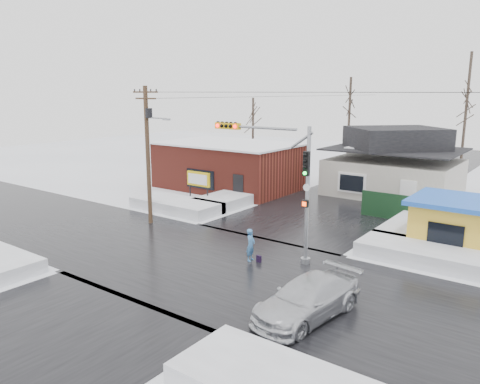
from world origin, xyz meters
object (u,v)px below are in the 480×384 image
Objects in this scene: utility_pole at (148,147)px; car at (308,299)px; pedestrian at (251,245)px; kiosk at (455,223)px; marquee_sign at (198,180)px; traffic_signal at (280,173)px.

utility_pole reaches higher than car.
car is (14.80, -5.60, -4.35)m from utility_pole.
kiosk is at bearing -54.47° from pedestrian.
utility_pole reaches higher than marquee_sign.
utility_pole is 1.72× the size of car.
marquee_sign reaches higher than pedestrian.
utility_pole is (-10.36, 0.53, 0.57)m from traffic_signal.
car is at bearing -20.73° from utility_pole.
marquee_sign is 0.49× the size of car.
utility_pole is 10.52m from pedestrian.
kiosk is 11.56m from pedestrian.
marquee_sign is (-1.07, 5.99, -3.19)m from utility_pole.
traffic_signal is 1.52× the size of kiosk.
marquee_sign is (-11.43, 6.53, -2.62)m from traffic_signal.
kiosk reaches higher than marquee_sign.
marquee_sign is at bearing 152.23° from car.
car is at bearing -36.15° from marquee_sign.
traffic_signal is at bearing 139.60° from car.
kiosk is (18.50, 0.50, -0.46)m from marquee_sign.
car is (-2.63, -12.09, -0.70)m from kiosk.
pedestrian is 6.55m from car.
marquee_sign is at bearing 100.13° from utility_pole.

